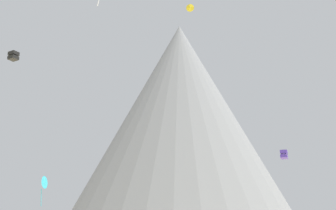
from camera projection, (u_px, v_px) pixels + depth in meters
name	position (u px, v px, depth m)	size (l,w,h in m)	color
rock_massif	(181.00, 136.00, 114.98)	(82.78, 82.78, 55.41)	slate
kite_cyan_low	(43.00, 183.00, 59.14)	(0.81, 1.71, 3.91)	#33BCDB
kite_indigo_low	(284.00, 155.00, 56.07)	(1.12, 1.15, 1.11)	#5138B2
kite_yellow_high	(190.00, 8.00, 80.38)	(1.48, 0.65, 1.45)	yellow
kite_black_mid	(13.00, 56.00, 49.85)	(1.23, 1.23, 0.96)	black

